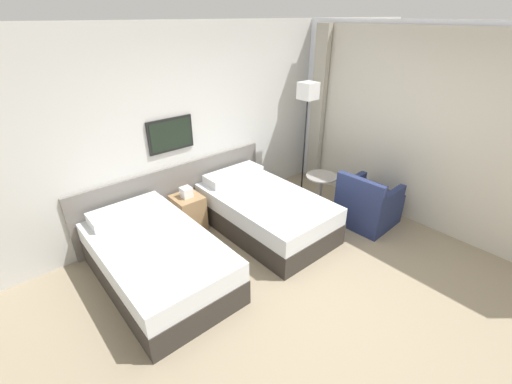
% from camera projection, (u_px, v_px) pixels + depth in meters
% --- Properties ---
extents(ground_plane, '(16.00, 16.00, 0.00)m').
position_uv_depth(ground_plane, '(315.00, 287.00, 3.89)').
color(ground_plane, gray).
extents(wall_headboard, '(10.00, 0.10, 2.70)m').
position_uv_depth(wall_headboard, '(197.00, 131.00, 4.80)').
color(wall_headboard, silver).
rests_on(wall_headboard, ground_plane).
extents(wall_window, '(0.21, 4.75, 2.70)m').
position_uv_depth(wall_window, '(434.00, 134.00, 4.56)').
color(wall_window, white).
rests_on(wall_window, ground_plane).
extents(bed_near_door, '(1.12, 1.91, 0.67)m').
position_uv_depth(bed_near_door, '(157.00, 260.00, 3.88)').
color(bed_near_door, '#332D28').
rests_on(bed_near_door, ground_plane).
extents(bed_near_window, '(1.12, 1.91, 0.67)m').
position_uv_depth(bed_near_window, '(265.00, 211.00, 4.83)').
color(bed_near_window, '#332D28').
rests_on(bed_near_window, ground_plane).
extents(nightstand, '(0.38, 0.40, 0.66)m').
position_uv_depth(nightstand, '(188.00, 212.00, 4.83)').
color(nightstand, '#9E7A51').
rests_on(nightstand, ground_plane).
extents(floor_lamp, '(0.25, 0.25, 1.86)m').
position_uv_depth(floor_lamp, '(307.00, 101.00, 5.21)').
color(floor_lamp, black).
rests_on(floor_lamp, ground_plane).
extents(side_table, '(0.47, 0.47, 0.59)m').
position_uv_depth(side_table, '(321.00, 186.00, 5.24)').
color(side_table, gray).
rests_on(side_table, ground_plane).
extents(armchair, '(0.78, 0.74, 0.81)m').
position_uv_depth(armchair, '(368.00, 206.00, 4.96)').
color(armchair, navy).
rests_on(armchair, ground_plane).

